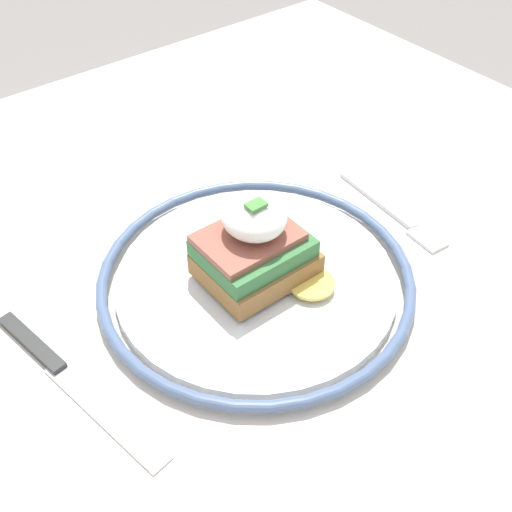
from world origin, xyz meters
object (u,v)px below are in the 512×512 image
at_px(sandwich, 255,247).
at_px(knife, 63,373).
at_px(fork, 395,213).
at_px(plate, 256,279).

xyz_separation_m(sandwich, knife, (0.18, -0.01, -0.04)).
relative_size(sandwich, knife, 0.49).
relative_size(sandwich, fork, 0.67).
xyz_separation_m(fork, knife, (0.35, -0.02, 0.00)).
bearing_deg(knife, sandwich, 175.62).
height_order(sandwich, fork, sandwich).
bearing_deg(sandwich, knife, -4.38).
bearing_deg(knife, plate, 175.11).
bearing_deg(plate, knife, -4.89).
distance_m(plate, knife, 0.18).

